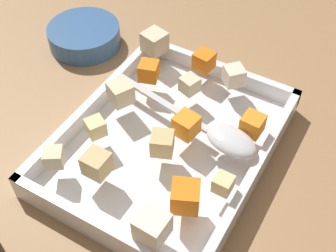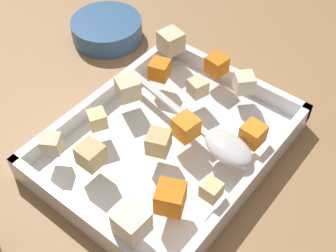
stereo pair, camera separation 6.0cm
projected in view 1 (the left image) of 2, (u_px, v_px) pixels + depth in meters
name	position (u px, v px, depth m)	size (l,w,h in m)	color
ground_plane	(171.00, 158.00, 0.63)	(4.00, 4.00, 0.00)	#936D47
baking_dish	(168.00, 145.00, 0.63)	(0.34, 0.27, 0.04)	silver
carrot_chunk_back_center	(252.00, 124.00, 0.60)	(0.03, 0.03, 0.03)	orange
carrot_chunk_far_left	(186.00, 125.00, 0.60)	(0.03, 0.03, 0.03)	orange
carrot_chunk_center	(204.00, 61.00, 0.69)	(0.03, 0.03, 0.03)	orange
carrot_chunk_mid_left	(149.00, 71.00, 0.67)	(0.03, 0.03, 0.03)	orange
carrot_chunk_rim_edge	(185.00, 196.00, 0.52)	(0.03, 0.03, 0.03)	orange
potato_chunk_near_spoon	(96.00, 127.00, 0.60)	(0.02, 0.02, 0.02)	#E0CC89
potato_chunk_heap_side	(97.00, 164.00, 0.55)	(0.03, 0.03, 0.03)	tan
potato_chunk_far_right	(154.00, 42.00, 0.71)	(0.03, 0.03, 0.03)	beige
potato_chunk_corner_ne	(223.00, 184.00, 0.54)	(0.02, 0.02, 0.02)	#E0CC89
potato_chunk_front_center	(54.00, 157.00, 0.56)	(0.02, 0.02, 0.02)	beige
potato_chunk_corner_se	(190.00, 84.00, 0.65)	(0.02, 0.02, 0.02)	beige
potato_chunk_heap_top	(121.00, 93.00, 0.64)	(0.03, 0.03, 0.03)	beige
potato_chunk_corner_sw	(160.00, 142.00, 0.58)	(0.03, 0.03, 0.03)	tan
parsnip_chunk_near_right	(234.00, 76.00, 0.67)	(0.03, 0.03, 0.03)	beige
parsnip_chunk_corner_nw	(152.00, 227.00, 0.49)	(0.03, 0.03, 0.03)	silver
serving_spoon	(222.00, 136.00, 0.59)	(0.07, 0.24, 0.02)	silver
small_prep_bowl	(84.00, 36.00, 0.79)	(0.13, 0.13, 0.04)	#33598C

